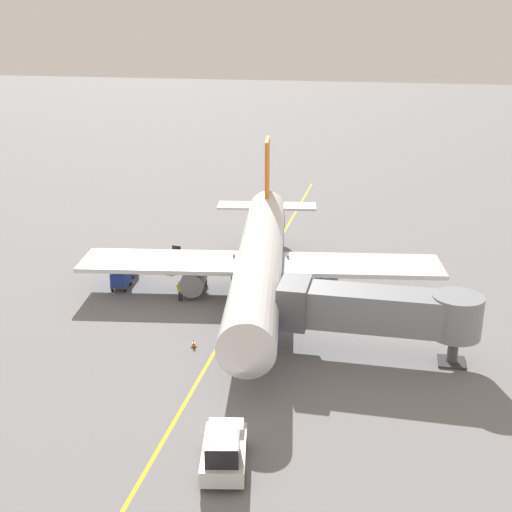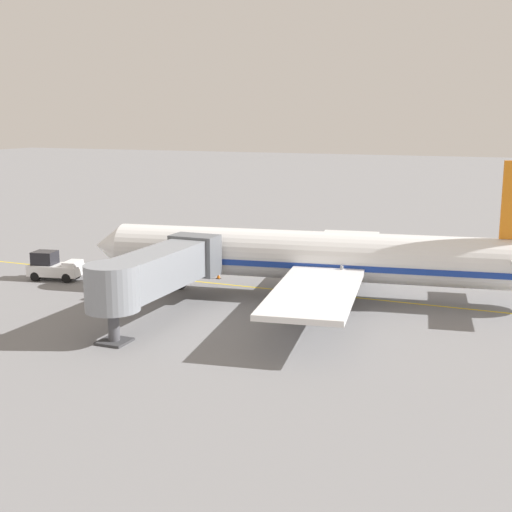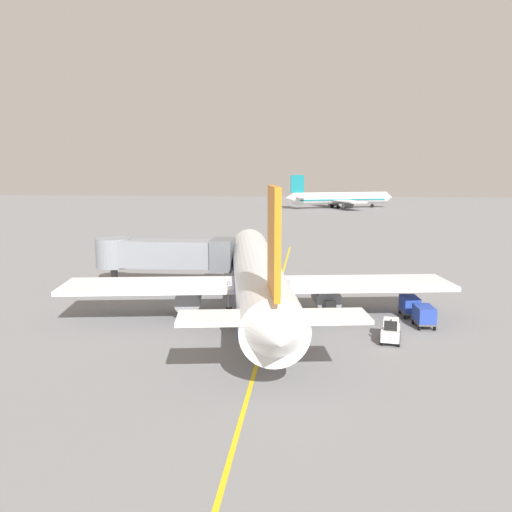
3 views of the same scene
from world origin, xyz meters
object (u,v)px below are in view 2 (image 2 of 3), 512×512
(baggage_cart_front, at_px, (352,256))
(baggage_cart_second_in_train, at_px, (385,257))
(pushback_tractor, at_px, (54,267))
(safety_cone_nose_left, at_px, (218,275))
(jet_bridge, at_px, (156,271))
(parked_airliner, at_px, (323,257))
(baggage_tug_lead, at_px, (348,274))
(ground_crew_wing_walker, at_px, (317,267))
(baggage_tug_trailing, at_px, (420,270))

(baggage_cart_front, height_order, baggage_cart_second_in_train, same)
(pushback_tractor, height_order, safety_cone_nose_left, pushback_tractor)
(jet_bridge, xyz_separation_m, safety_cone_nose_left, (12.56, 1.39, -3.16))
(jet_bridge, bearing_deg, safety_cone_nose_left, 6.32)
(baggage_cart_second_in_train, bearing_deg, parked_airliner, 170.21)
(jet_bridge, distance_m, baggage_cart_front, 23.36)
(baggage_tug_lead, xyz_separation_m, baggage_cart_front, (6.24, 1.32, 0.24))
(pushback_tractor, relative_size, safety_cone_nose_left, 8.03)
(parked_airliner, bearing_deg, safety_cone_nose_left, 75.06)
(parked_airliner, height_order, baggage_cart_second_in_train, parked_airliner)
(pushback_tractor, bearing_deg, ground_crew_wing_walker, -66.17)
(baggage_cart_front, xyz_separation_m, baggage_cart_second_in_train, (0.52, -2.95, 0.00))
(parked_airliner, bearing_deg, baggage_tug_lead, -5.20)
(pushback_tractor, distance_m, baggage_cart_second_in_train, 29.34)
(jet_bridge, xyz_separation_m, ground_crew_wing_walker, (16.04, -6.29, -2.50))
(safety_cone_nose_left, bearing_deg, parked_airliner, -104.94)
(pushback_tractor, height_order, baggage_cart_front, pushback_tractor)
(baggage_cart_second_in_train, height_order, ground_crew_wing_walker, ground_crew_wing_walker)
(jet_bridge, distance_m, pushback_tractor, 15.99)
(baggage_cart_front, bearing_deg, safety_cone_nose_left, 135.17)
(baggage_cart_second_in_train, relative_size, ground_crew_wing_walker, 1.74)
(baggage_tug_lead, xyz_separation_m, baggage_cart_second_in_train, (6.76, -1.63, 0.24))
(parked_airliner, xyz_separation_m, baggage_cart_second_in_train, (12.50, -2.16, -2.24))
(parked_airliner, distance_m, ground_crew_wing_walker, 6.96)
(baggage_cart_front, xyz_separation_m, safety_cone_nose_left, (-9.30, 9.24, -0.66))
(baggage_tug_trailing, relative_size, ground_crew_wing_walker, 1.58)
(safety_cone_nose_left, bearing_deg, baggage_cart_second_in_train, -51.18)
(baggage_cart_second_in_train, bearing_deg, ground_crew_wing_walker, 144.52)
(baggage_cart_second_in_train, xyz_separation_m, safety_cone_nose_left, (-9.82, 12.20, -0.66))
(ground_crew_wing_walker, xyz_separation_m, safety_cone_nose_left, (-3.48, 7.68, -0.66))
(ground_crew_wing_walker, bearing_deg, baggage_tug_trailing, -67.38)
(baggage_tug_trailing, xyz_separation_m, baggage_cart_second_in_train, (2.92, 3.67, 0.24))
(pushback_tractor, bearing_deg, jet_bridge, -116.26)
(baggage_tug_lead, relative_size, safety_cone_nose_left, 4.31)
(baggage_cart_second_in_train, bearing_deg, pushback_tractor, 121.60)
(baggage_tug_trailing, bearing_deg, baggage_cart_front, 70.04)
(jet_bridge, xyz_separation_m, baggage_tug_lead, (15.62, -9.17, -2.74))
(ground_crew_wing_walker, relative_size, safety_cone_nose_left, 2.86)
(baggage_cart_front, bearing_deg, pushback_tractor, 123.99)
(baggage_tug_lead, bearing_deg, safety_cone_nose_left, 106.15)
(baggage_tug_lead, bearing_deg, baggage_cart_front, 11.96)
(jet_bridge, xyz_separation_m, baggage_cart_front, (21.86, -7.85, -2.51))
(ground_crew_wing_walker, bearing_deg, baggage_cart_front, -15.02)
(ground_crew_wing_walker, bearing_deg, jet_bridge, 158.59)
(jet_bridge, relative_size, baggage_tug_lead, 5.31)
(baggage_tug_trailing, bearing_deg, parked_airliner, 148.67)
(safety_cone_nose_left, bearing_deg, jet_bridge, -173.68)
(pushback_tractor, distance_m, baggage_tug_lead, 24.90)
(baggage_cart_front, distance_m, safety_cone_nose_left, 13.13)
(jet_bridge, bearing_deg, baggage_tug_lead, -30.42)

